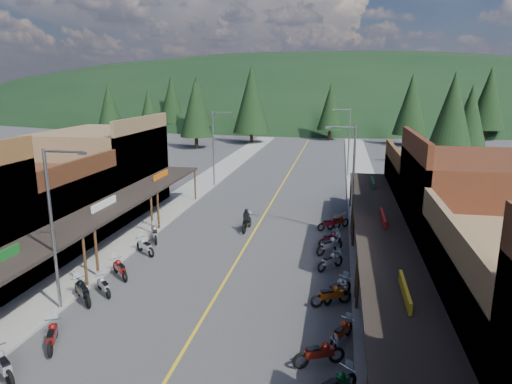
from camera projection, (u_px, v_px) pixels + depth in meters
The scene contains 43 objects.
ground at pixel (230, 272), 26.92m from camera, with size 220.00×220.00×0.00m, color #38383A.
centerline at pixel (277, 194), 46.04m from camera, with size 0.15×90.00×0.01m, color gold.
sidewalk_west at pixel (194, 189), 47.56m from camera, with size 3.40×94.00×0.15m, color gray.
sidewalk_east at pixel (365, 197), 44.49m from camera, with size 3.40×94.00×0.15m, color gray.
shop_west_2 at pixel (35, 212), 30.38m from camera, with size 10.90×9.00×6.20m.
shop_west_3 at pixel (105, 171), 39.34m from camera, with size 10.90×10.20×8.20m.
shop_east_2 at pixel (478, 219), 25.29m from camera, with size 10.90×9.00×8.20m.
shop_east_3 at pixel (440, 196), 34.70m from camera, with size 10.90×10.20×6.20m.
streetlight_0 at pixel (54, 224), 21.37m from camera, with size 2.16×0.18×8.00m.
streetlight_1 at pixel (215, 145), 48.14m from camera, with size 2.16×0.18×8.00m.
streetlight_2 at pixel (351, 176), 32.30m from camera, with size 2.16×0.18×8.00m.
streetlight_3 at pixel (348, 139), 53.33m from camera, with size 2.16×0.18×8.00m.
ridge_hill at pixel (323, 115), 156.00m from camera, with size 310.00×140.00×60.00m, color black.
pine_0 at pixel (109, 105), 91.75m from camera, with size 5.04×5.04×11.00m.
pine_1 at pixel (197, 101), 96.40m from camera, with size 5.88×5.88×12.50m.
pine_2 at pixel (251, 99), 82.28m from camera, with size 6.72×6.72×14.00m.
pine_3 at pixel (331, 106), 87.80m from camera, with size 5.04×5.04×11.00m.
pine_4 at pixel (411, 104), 79.42m from camera, with size 5.88×5.88×12.50m.
pine_5 at pixel (489, 98), 87.89m from camera, with size 6.72×6.72×14.00m.
pine_7 at pixel (172, 99), 103.55m from camera, with size 5.88×5.88×12.50m.
pine_8 at pixel (149, 117), 67.66m from camera, with size 4.48×4.48×10.00m.
pine_9 at pixel (470, 116), 64.21m from camera, with size 4.93×4.93×10.80m.
pine_10 at pixel (195, 108), 76.32m from camera, with size 5.38×5.38×11.60m.
pine_11 at pixel (452, 113), 58.04m from camera, with size 5.82×5.82×12.40m.
bike_west_3 at pixel (2, 364), 17.10m from camera, with size 0.76×2.27×1.30m, color #A2A1A6, non-canonical shape.
bike_west_4 at pixel (52, 335), 19.17m from camera, with size 0.69×2.07×1.18m, color maroon, non-canonical shape.
bike_west_5 at pixel (82, 290), 23.11m from camera, with size 0.78×2.33×1.33m, color black, non-canonical shape.
bike_west_6 at pixel (104, 285), 24.02m from camera, with size 0.62×1.87×1.07m, color #A5A5AA, non-canonical shape.
bike_west_7 at pixel (120, 268), 26.07m from camera, with size 0.71×2.12×1.21m, color maroon, non-canonical shape.
bike_west_8 at pixel (145, 245), 29.62m from camera, with size 0.71×2.12×1.21m, color #A9A9AF, non-canonical shape.
bike_west_9 at pixel (155, 233), 32.04m from camera, with size 0.73×2.18×1.25m, color gray, non-canonical shape.
bike_east_4 at pixel (319, 352), 17.90m from camera, with size 0.70×2.11×1.21m, color maroon, non-canonical shape.
bike_east_5 at pixel (342, 331), 19.53m from camera, with size 0.64×1.92×1.10m, color red, non-canonical shape.
bike_east_6 at pixel (331, 294), 22.77m from camera, with size 0.72×2.16×1.24m, color #AA4B0C, non-canonical shape.
bike_east_7 at pixel (338, 288), 23.37m from camera, with size 0.76×2.27×1.30m, color #A4A4A9, non-canonical shape.
bike_east_8 at pixel (330, 260), 27.22m from camera, with size 0.69×2.07×1.18m, color #9D9EA2, non-canonical shape.
bike_east_9 at pixel (330, 244), 29.73m from camera, with size 0.76×2.27×1.30m, color #A8A8AD, non-canonical shape.
bike_east_10 at pixel (330, 238), 31.18m from camera, with size 0.67×2.00×1.14m, color maroon, non-canonical shape.
bike_east_11 at pixel (329, 223), 34.53m from camera, with size 0.67×2.00×1.14m, color maroon, non-canonical shape.
bike_east_12 at pixel (338, 221), 34.93m from camera, with size 0.69×2.08×1.19m, color #B32E0C, non-canonical shape.
rider_on_bike at pixel (247, 222), 34.36m from camera, with size 0.89×2.37×1.78m.
pedestrian_east_a at pixel (375, 311), 20.16m from camera, with size 0.69×0.45×1.88m, color #2B1F2E.
pedestrian_east_b at pixel (358, 202), 38.66m from camera, with size 0.88×0.51×1.82m, color brown.
Camera 1 is at (6.07, -24.37, 10.91)m, focal length 32.00 mm.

